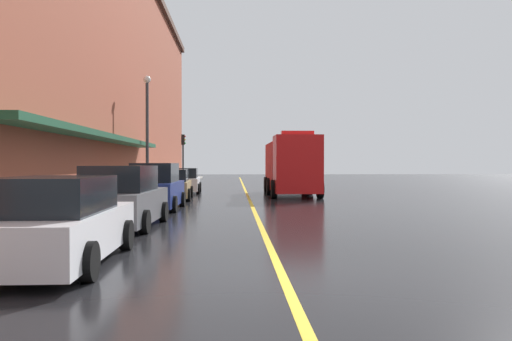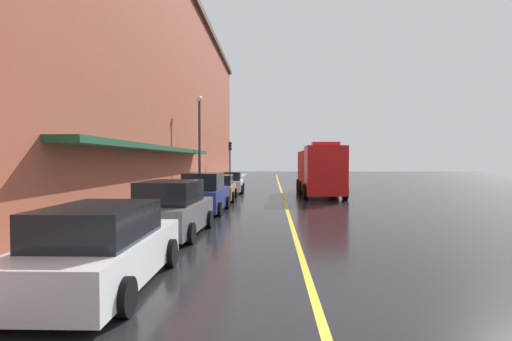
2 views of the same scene
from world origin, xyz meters
TOP-DOWN VIEW (x-y plane):
  - ground_plane at (0.00, 25.00)m, footprint 112.00×112.00m
  - sidewalk_left at (-6.20, 25.00)m, footprint 2.40×70.00m
  - lane_center_stripe at (0.00, 25.00)m, footprint 0.16×70.00m
  - brick_building_left at (-12.35, 24.00)m, footprint 11.07×64.00m
  - parked_car_0 at (-4.03, 1.16)m, footprint 2.15×4.79m
  - parked_car_1 at (-4.04, 6.56)m, footprint 2.22×4.57m
  - parked_car_2 at (-3.94, 12.28)m, footprint 2.06×4.40m
  - parked_car_3 at (-4.03, 18.04)m, footprint 2.20×4.87m
  - parked_car_4 at (-3.91, 24.07)m, footprint 2.08×4.72m
  - fire_truck at (2.58, 21.47)m, footprint 2.82×8.22m
  - parking_meter_0 at (-5.35, 16.83)m, footprint 0.14×0.18m
  - parking_meter_1 at (-5.35, 7.95)m, footprint 0.14×0.18m
  - street_lamp_left at (-5.95, 21.98)m, footprint 0.44×0.44m
  - traffic_light_near at (-5.29, 36.63)m, footprint 0.38×0.36m

SIDE VIEW (x-z plane):
  - ground_plane at x=0.00m, z-range 0.00..0.00m
  - lane_center_stripe at x=0.00m, z-range 0.00..0.01m
  - sidewalk_left at x=-6.20m, z-range 0.00..0.15m
  - parked_car_3 at x=-4.03m, z-range -0.04..1.53m
  - parked_car_4 at x=-3.91m, z-range -0.04..1.54m
  - parked_car_0 at x=-4.03m, z-range -0.04..1.57m
  - parked_car_1 at x=-4.04m, z-range -0.06..1.74m
  - parked_car_2 at x=-3.94m, z-range -0.07..1.81m
  - parking_meter_0 at x=-5.35m, z-range 0.39..1.72m
  - parking_meter_1 at x=-5.35m, z-range 0.39..1.72m
  - fire_truck at x=2.58m, z-range -0.09..3.52m
  - traffic_light_near at x=-5.29m, z-range 1.01..5.31m
  - street_lamp_left at x=-5.95m, z-range 0.93..7.87m
  - brick_building_left at x=-12.35m, z-range 0.01..16.55m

